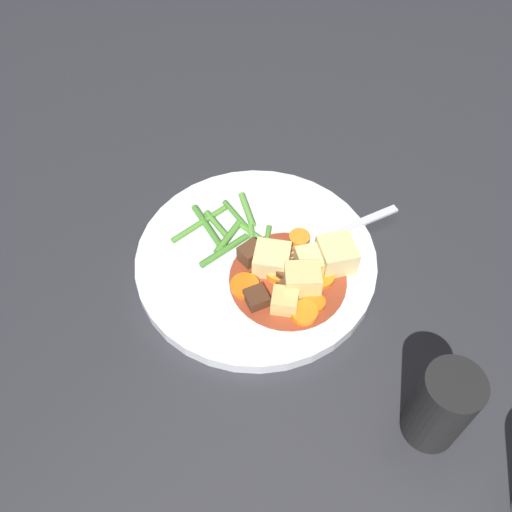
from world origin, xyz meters
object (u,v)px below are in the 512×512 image
(pepper_mill, at_px, (441,407))
(dinner_plate, at_px, (256,260))
(carrot_slice_0, at_px, (282,268))
(potato_chunk_2, at_px, (310,260))
(carrot_slice_3, at_px, (245,287))
(meat_chunk_1, at_px, (289,277))
(potato_chunk_0, at_px, (270,262))
(meat_chunk_0, at_px, (257,299))
(meat_chunk_2, at_px, (287,290))
(meat_chunk_3, at_px, (253,256))
(potato_chunk_4, at_px, (285,302))
(carrot_slice_1, at_px, (314,303))
(carrot_slice_2, at_px, (319,276))
(carrot_slice_6, at_px, (266,254))
(carrot_slice_5, at_px, (299,239))
(potato_chunk_1, at_px, (336,255))
(carrot_slice_4, at_px, (304,313))
(fork, at_px, (331,235))
(potato_chunk_3, at_px, (323,260))
(potato_chunk_5, at_px, (302,281))

(pepper_mill, bearing_deg, dinner_plate, 173.59)
(carrot_slice_0, xyz_separation_m, potato_chunk_2, (0.02, 0.02, 0.01))
(carrot_slice_3, distance_m, meat_chunk_1, 0.05)
(potato_chunk_0, relative_size, meat_chunk_0, 1.64)
(meat_chunk_2, bearing_deg, meat_chunk_3, 172.40)
(dinner_plate, height_order, potato_chunk_4, potato_chunk_4)
(carrot_slice_1, relative_size, pepper_mill, 0.24)
(dinner_plate, distance_m, meat_chunk_1, 0.06)
(carrot_slice_2, distance_m, carrot_slice_6, 0.07)
(carrot_slice_5, distance_m, pepper_mill, 0.25)
(potato_chunk_1, bearing_deg, carrot_slice_1, -73.44)
(carrot_slice_4, distance_m, meat_chunk_3, 0.09)
(carrot_slice_1, bearing_deg, meat_chunk_2, -162.21)
(dinner_plate, xyz_separation_m, carrot_slice_1, (0.09, -0.01, 0.01))
(carrot_slice_0, bearing_deg, carrot_slice_2, 28.64)
(carrot_slice_6, height_order, fork, carrot_slice_6)
(carrot_slice_0, distance_m, pepper_mill, 0.22)
(dinner_plate, xyz_separation_m, meat_chunk_0, (0.04, -0.05, 0.02))
(meat_chunk_1, bearing_deg, pepper_mill, -7.47)
(carrot_slice_3, bearing_deg, carrot_slice_1, 26.75)
(carrot_slice_0, height_order, meat_chunk_3, meat_chunk_3)
(carrot_slice_1, height_order, potato_chunk_2, potato_chunk_2)
(dinner_plate, relative_size, carrot_slice_4, 9.60)
(carrot_slice_2, height_order, meat_chunk_2, meat_chunk_2)
(meat_chunk_0, distance_m, meat_chunk_1, 0.04)
(meat_chunk_1, bearing_deg, potato_chunk_3, 72.99)
(carrot_slice_2, relative_size, carrot_slice_5, 1.44)
(dinner_plate, distance_m, carrot_slice_4, 0.10)
(carrot_slice_3, xyz_separation_m, carrot_slice_6, (-0.01, 0.05, 0.00))
(potato_chunk_2, bearing_deg, carrot_slice_4, -54.84)
(dinner_plate, height_order, meat_chunk_2, meat_chunk_2)
(carrot_slice_1, distance_m, potato_chunk_0, 0.07)
(carrot_slice_0, relative_size, meat_chunk_3, 1.42)
(carrot_slice_6, distance_m, meat_chunk_0, 0.06)
(meat_chunk_0, relative_size, pepper_mill, 0.23)
(carrot_slice_1, bearing_deg, potato_chunk_0, 176.55)
(carrot_slice_6, relative_size, potato_chunk_3, 1.24)
(meat_chunk_3, bearing_deg, dinner_plate, 113.23)
(fork, bearing_deg, carrot_slice_4, -65.86)
(carrot_slice_6, xyz_separation_m, potato_chunk_3, (0.05, 0.03, 0.01))
(potato_chunk_0, bearing_deg, potato_chunk_1, 48.24)
(potato_chunk_4, xyz_separation_m, fork, (-0.03, 0.11, -0.01))
(carrot_slice_6, height_order, potato_chunk_4, potato_chunk_4)
(potato_chunk_5, height_order, meat_chunk_1, potato_chunk_5)
(dinner_plate, bearing_deg, meat_chunk_0, -46.27)
(potato_chunk_3, bearing_deg, fork, 116.29)
(meat_chunk_0, distance_m, fork, 0.13)
(carrot_slice_0, xyz_separation_m, potato_chunk_3, (0.03, 0.04, 0.01))
(carrot_slice_6, xyz_separation_m, fork, (0.03, 0.08, -0.01))
(dinner_plate, bearing_deg, carrot_slice_1, -4.25)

